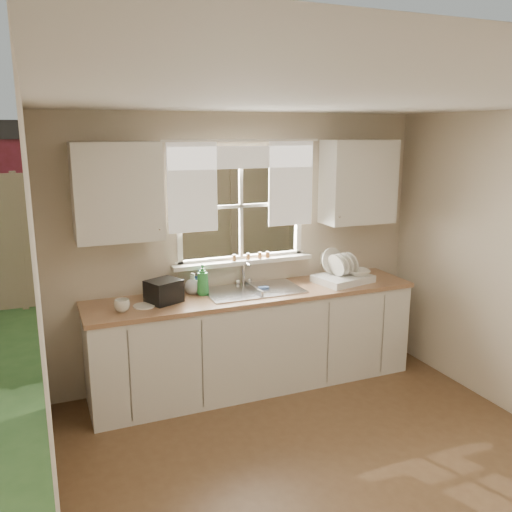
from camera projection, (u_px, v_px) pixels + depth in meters
name	position (u px, v px, depth m)	size (l,w,h in m)	color
ground	(351.00, 490.00, 3.60)	(4.00, 4.00, 0.00)	brown
room_walls	(365.00, 318.00, 3.26)	(3.62, 4.02, 2.50)	beige
ceiling	(369.00, 101.00, 3.04)	(3.60, 4.00, 0.02)	silver
window	(242.00, 224.00, 5.07)	(1.38, 0.16, 1.06)	white
curtains	(243.00, 176.00, 4.92)	(1.50, 0.03, 0.81)	white
base_cabinets	(255.00, 341.00, 5.01)	(3.00, 0.62, 0.87)	silver
countertop	(255.00, 294.00, 4.91)	(3.04, 0.65, 0.04)	#9C714E
upper_cabinet_left	(117.00, 192.00, 4.40)	(0.70, 0.33, 0.80)	silver
upper_cabinet_right	(358.00, 182.00, 5.25)	(0.70, 0.33, 0.80)	silver
wall_outlet	(324.00, 258.00, 5.47)	(0.08, 0.01, 0.12)	beige
sill_jars	(253.00, 256.00, 5.11)	(0.38, 0.04, 0.06)	brown
backyard	(151.00, 72.00, 10.61)	(20.00, 10.00, 6.13)	#335421
sink	(253.00, 298.00, 4.95)	(0.88, 0.52, 0.40)	#B7B7BC
dish_rack	(342.00, 275.00, 5.21)	(0.58, 0.48, 0.32)	white
bowl	(358.00, 272.00, 5.21)	(0.22, 0.22, 0.05)	white
soap_bottle_a	(203.00, 279.00, 4.79)	(0.11, 0.11, 0.28)	green
soap_bottle_b	(200.00, 281.00, 4.88)	(0.09, 0.09, 0.20)	blue
soap_bottle_c	(193.00, 283.00, 4.83)	(0.15, 0.15, 0.19)	beige
saucer	(144.00, 306.00, 4.49)	(0.18, 0.18, 0.01)	white
cup	(122.00, 306.00, 4.36)	(0.13, 0.13, 0.10)	silver
black_appliance	(164.00, 291.00, 4.59)	(0.26, 0.23, 0.19)	black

